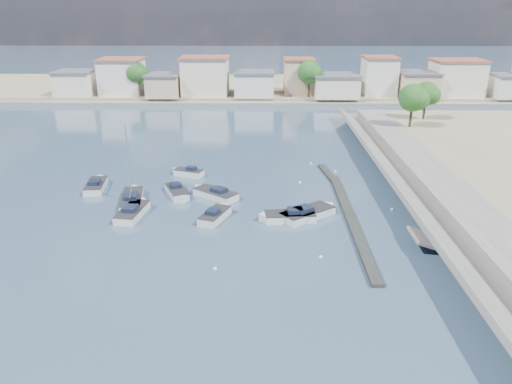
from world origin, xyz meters
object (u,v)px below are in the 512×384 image
(motorboat_g, at_px, (177,193))
(sailboat, at_px, (132,199))
(motorboat_c, at_px, (214,194))
(motorboat_d, at_px, (287,217))
(motorboat_b, at_px, (216,215))
(motorboat_f, at_px, (188,173))
(motorboat_h, at_px, (310,213))
(motorboat_e, at_px, (96,185))
(motorboat_a, at_px, (134,212))

(motorboat_g, distance_m, sailboat, 5.07)
(motorboat_c, bearing_deg, motorboat_d, -38.82)
(motorboat_b, relative_size, motorboat_f, 1.19)
(motorboat_f, distance_m, motorboat_h, 19.40)
(motorboat_g, bearing_deg, motorboat_d, -28.81)
(motorboat_e, bearing_deg, motorboat_h, -18.16)
(motorboat_c, distance_m, motorboat_h, 11.71)
(motorboat_a, bearing_deg, motorboat_d, -4.16)
(motorboat_c, distance_m, sailboat, 9.03)
(motorboat_a, bearing_deg, motorboat_f, 73.66)
(motorboat_f, xyz_separation_m, motorboat_h, (14.45, -12.95, 0.00))
(motorboat_f, height_order, sailboat, sailboat)
(motorboat_a, xyz_separation_m, motorboat_d, (15.85, -1.15, -0.00))
(motorboat_b, height_order, motorboat_g, same)
(motorboat_b, bearing_deg, motorboat_e, 149.71)
(motorboat_d, xyz_separation_m, motorboat_f, (-12.09, 13.96, 0.00))
(sailboat, bearing_deg, motorboat_a, -73.91)
(motorboat_a, xyz_separation_m, motorboat_f, (3.75, 12.81, -0.00))
(motorboat_b, bearing_deg, motorboat_g, 127.86)
(motorboat_a, relative_size, motorboat_g, 1.15)
(motorboat_h, bearing_deg, motorboat_b, -175.85)
(motorboat_d, xyz_separation_m, sailboat, (-16.89, 4.76, 0.03))
(motorboat_e, bearing_deg, motorboat_g, -13.25)
(motorboat_e, bearing_deg, motorboat_b, -30.29)
(motorboat_g, relative_size, sailboat, 0.58)
(motorboat_c, bearing_deg, motorboat_g, 176.35)
(motorboat_a, height_order, motorboat_h, same)
(motorboat_c, height_order, motorboat_e, same)
(motorboat_e, relative_size, motorboat_h, 0.95)
(motorboat_c, bearing_deg, sailboat, -169.23)
(motorboat_a, relative_size, motorboat_f, 1.43)
(motorboat_c, height_order, sailboat, sailboat)
(motorboat_d, bearing_deg, motorboat_a, 175.84)
(motorboat_a, distance_m, motorboat_c, 9.46)
(motorboat_a, distance_m, sailboat, 3.76)
(motorboat_f, bearing_deg, motorboat_c, -61.49)
(motorboat_b, height_order, sailboat, sailboat)
(motorboat_d, relative_size, motorboat_g, 1.11)
(motorboat_h, distance_m, sailboat, 19.61)
(motorboat_b, bearing_deg, motorboat_h, 4.15)
(motorboat_a, xyz_separation_m, motorboat_c, (7.83, 5.30, 0.00))
(motorboat_e, relative_size, motorboat_f, 1.37)
(motorboat_a, height_order, motorboat_c, same)
(motorboat_e, height_order, motorboat_h, same)
(motorboat_b, height_order, motorboat_c, same)
(motorboat_a, distance_m, motorboat_b, 8.65)
(motorboat_b, xyz_separation_m, motorboat_h, (9.59, 0.70, 0.00))
(motorboat_a, distance_m, motorboat_e, 10.18)
(motorboat_h, bearing_deg, motorboat_c, 152.33)
(motorboat_a, relative_size, sailboat, 0.67)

